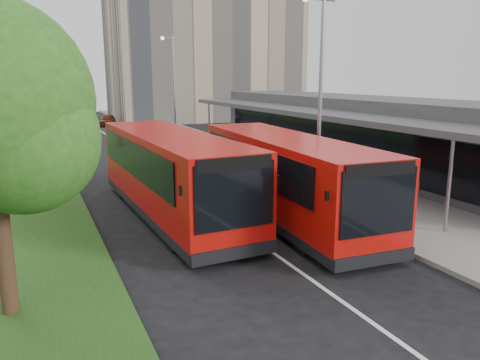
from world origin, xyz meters
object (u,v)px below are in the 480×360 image
object	(u,v)px
bus_main	(286,178)
bollard	(205,138)
bus_second	(171,174)
litter_bin	(261,159)
car_near	(108,120)
lamp_post_near	(319,87)
lamp_post_far	(173,82)
tree_mid	(5,71)
car_far	(73,117)
tree_far	(13,85)

from	to	relation	value
bus_main	bollard	world-z (taller)	bus_main
bus_second	litter_bin	xyz separation A→B (m)	(7.25, 6.95, -1.05)
bus_second	car_near	size ratio (longest dim) A/B	3.12
lamp_post_near	lamp_post_far	bearing A→B (deg)	90.00
lamp_post_far	bollard	distance (m)	5.30
tree_mid	bus_main	distance (m)	12.83
car_near	car_far	size ratio (longest dim) A/B	0.95
tree_mid	bus_second	xyz separation A→B (m)	(5.36, -6.20, -3.78)
bus_second	car_far	world-z (taller)	bus_second
lamp_post_far	bus_second	world-z (taller)	lamp_post_far
tree_mid	lamp_post_far	size ratio (longest dim) A/B	1.04
litter_bin	bollard	size ratio (longest dim) A/B	0.74
bus_second	tree_mid	bearing A→B (deg)	128.79
tree_far	lamp_post_far	bearing A→B (deg)	4.87
lamp_post_far	bollard	bearing A→B (deg)	-65.51
car_near	bollard	bearing A→B (deg)	-61.35
tree_far	lamp_post_far	xyz separation A→B (m)	(11.13, 0.95, 0.10)
tree_far	litter_bin	distance (m)	17.39
tree_mid	car_far	distance (m)	35.11
tree_mid	lamp_post_near	bearing A→B (deg)	-32.36
tree_mid	car_near	size ratio (longest dim) A/B	2.35
tree_mid	lamp_post_near	size ratio (longest dim) A/B	1.04
tree_far	bus_second	distance (m)	19.22
bus_second	bollard	world-z (taller)	bus_second
bus_second	car_far	size ratio (longest dim) A/B	2.98
tree_mid	bollard	bearing A→B (deg)	38.07
bus_second	car_far	xyz separation A→B (m)	(0.02, 40.57, -0.98)
bus_main	car_far	distance (m)	42.79
lamp_post_near	car_far	xyz separation A→B (m)	(-5.74, 41.42, -4.11)
car_near	bus_second	bearing A→B (deg)	-78.60
bus_second	bus_main	bearing A→B (deg)	-31.18
tree_far	car_far	size ratio (longest dim) A/B	1.93
tree_far	car_near	xyz separation A→B (m)	(8.42, 16.82, -4.01)
car_near	lamp_post_near	bearing A→B (deg)	-69.29
bus_main	bus_second	xyz separation A→B (m)	(-3.68, 2.05, 0.04)
lamp_post_far	car_near	world-z (taller)	lamp_post_far
litter_bin	lamp_post_far	bearing A→B (deg)	96.95
lamp_post_far	litter_bin	bearing A→B (deg)	-83.05
bollard	car_near	xyz separation A→B (m)	(-4.13, 18.99, -0.07)
bus_main	car_near	xyz separation A→B (m)	(-0.62, 37.07, -0.95)
tree_mid	car_near	world-z (taller)	tree_mid
tree_mid	bus_second	distance (m)	9.03
tree_far	lamp_post_near	distance (m)	22.06
bollard	lamp_post_near	bearing A→B (deg)	-94.81
tree_far	lamp_post_near	bearing A→B (deg)	-59.71
car_far	car_near	bearing A→B (deg)	-80.32
lamp_post_far	bus_main	xyz separation A→B (m)	(-2.08, -21.20, -3.17)
litter_bin	car_near	bearing A→B (deg)	98.49
litter_bin	car_far	size ratio (longest dim) A/B	0.21
bollard	car_near	bearing A→B (deg)	102.26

